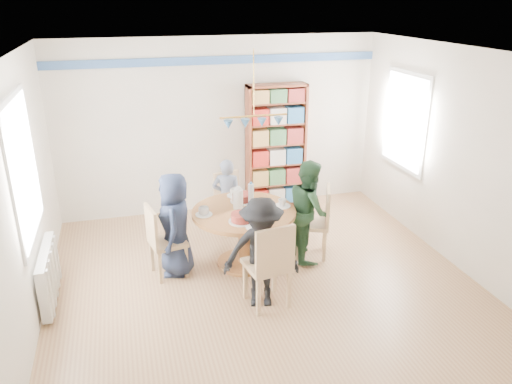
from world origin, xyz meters
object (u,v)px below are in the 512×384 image
object	(u,v)px
chair_right	(319,219)
person_near	(261,253)
dining_table	(244,224)
radiator	(49,275)
person_right	(309,210)
chair_far	(229,199)
bookshelf	(276,148)
chair_near	(270,262)
person_far	(227,198)
chair_left	(161,238)
person_left	(175,224)

from	to	relation	value
chair_right	person_near	distance (m)	1.38
dining_table	person_near	distance (m)	0.93
radiator	person_right	world-z (taller)	person_right
dining_table	chair_far	distance (m)	1.04
bookshelf	chair_near	bearing A→B (deg)	-108.58
chair_near	person_right	world-z (taller)	person_right
chair_far	person_right	distance (m)	1.37
chair_far	chair_right	bearing A→B (deg)	-47.66
chair_far	person_near	size ratio (longest dim) A/B	0.69
radiator	person_far	size ratio (longest dim) A/B	0.87
radiator	person_far	xyz separation A→B (m)	(2.28, 1.15, 0.22)
chair_right	person_near	xyz separation A→B (m)	(-1.04, -0.90, 0.11)
chair_near	person_right	bearing A→B (deg)	49.96
chair_left	chair_near	size ratio (longest dim) A/B	0.91
chair_left	person_left	xyz separation A→B (m)	(0.18, 0.04, 0.14)
chair_far	person_left	distance (m)	1.36
dining_table	chair_left	world-z (taller)	chair_left
radiator	chair_left	xyz separation A→B (m)	(1.27, 0.25, 0.16)
person_far	bookshelf	size ratio (longest dim) A/B	0.58
chair_left	person_left	distance (m)	0.23
person_far	dining_table	bearing A→B (deg)	110.97
chair_left	bookshelf	xyz separation A→B (m)	(2.01, 1.79, 0.47)
chair_left	bookshelf	distance (m)	2.73
bookshelf	person_left	bearing A→B (deg)	-136.32
dining_table	bookshelf	world-z (taller)	bookshelf
bookshelf	person_right	bearing A→B (deg)	-93.76
dining_table	person_left	size ratio (longest dim) A/B	1.00
chair_near	person_far	world-z (taller)	person_far
chair_left	person_right	size ratio (longest dim) A/B	0.69
dining_table	chair_near	distance (m)	1.01
dining_table	person_left	bearing A→B (deg)	178.30
radiator	person_left	xyz separation A→B (m)	(1.45, 0.30, 0.30)
chair_left	chair_near	world-z (taller)	chair_near
chair_left	chair_right	distance (m)	2.04
chair_left	radiator	bearing A→B (deg)	-168.68
chair_left	person_far	world-z (taller)	person_far
chair_far	bookshelf	world-z (taller)	bookshelf
chair_left	chair_right	xyz separation A→B (m)	(2.04, -0.01, 0.02)
dining_table	bookshelf	bearing A→B (deg)	61.20
radiator	dining_table	xyz separation A→B (m)	(2.31, 0.27, 0.21)
chair_left	bookshelf	world-z (taller)	bookshelf
chair_far	person_left	xyz separation A→B (m)	(-0.89, -1.01, 0.17)
chair_right	chair_far	distance (m)	1.43
chair_far	bookshelf	xyz separation A→B (m)	(0.94, 0.73, 0.49)
radiator	chair_right	size ratio (longest dim) A/B	1.05
person_right	person_far	size ratio (longest dim) A/B	1.17
radiator	person_left	bearing A→B (deg)	11.50
person_right	dining_table	bearing A→B (deg)	95.67
chair_left	person_right	world-z (taller)	person_right
person_near	radiator	bearing A→B (deg)	177.14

